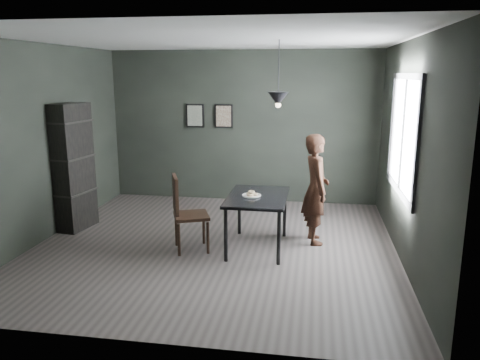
# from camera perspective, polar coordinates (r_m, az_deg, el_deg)

# --- Properties ---
(ground) EXTENTS (5.00, 5.00, 0.00)m
(ground) POSITION_cam_1_polar(r_m,az_deg,el_deg) (6.70, -3.06, -7.94)
(ground) COLOR #35302E
(ground) RESTS_ON ground
(back_wall) EXTENTS (5.00, 0.10, 2.80)m
(back_wall) POSITION_cam_1_polar(r_m,az_deg,el_deg) (8.77, 0.31, 6.48)
(back_wall) COLOR black
(back_wall) RESTS_ON ground
(ceiling) EXTENTS (5.00, 5.00, 0.02)m
(ceiling) POSITION_cam_1_polar(r_m,az_deg,el_deg) (6.27, -3.37, 16.72)
(ceiling) COLOR silver
(ceiling) RESTS_ON ground
(window_assembly) EXTENTS (0.04, 1.96, 1.56)m
(window_assembly) POSITION_cam_1_polar(r_m,az_deg,el_deg) (6.46, 19.24, 5.25)
(window_assembly) COLOR white
(window_assembly) RESTS_ON ground
(cafe_table) EXTENTS (0.80, 1.20, 0.75)m
(cafe_table) POSITION_cam_1_polar(r_m,az_deg,el_deg) (6.39, 2.14, -2.61)
(cafe_table) COLOR black
(cafe_table) RESTS_ON ground
(white_plate) EXTENTS (0.23, 0.23, 0.01)m
(white_plate) POSITION_cam_1_polar(r_m,az_deg,el_deg) (6.34, 1.41, -1.95)
(white_plate) COLOR white
(white_plate) RESTS_ON cafe_table
(donut_pile) EXTENTS (0.16, 0.16, 0.07)m
(donut_pile) POSITION_cam_1_polar(r_m,az_deg,el_deg) (6.33, 1.41, -1.68)
(donut_pile) COLOR beige
(donut_pile) RESTS_ON white_plate
(woman) EXTENTS (0.50, 0.64, 1.56)m
(woman) POSITION_cam_1_polar(r_m,az_deg,el_deg) (6.68, 9.22, -1.10)
(woman) COLOR black
(woman) RESTS_ON ground
(wood_chair) EXTENTS (0.59, 0.59, 1.05)m
(wood_chair) POSITION_cam_1_polar(r_m,az_deg,el_deg) (6.37, -6.81, -3.46)
(wood_chair) COLOR black
(wood_chair) RESTS_ON ground
(shelf_unit) EXTENTS (0.46, 0.70, 1.94)m
(shelf_unit) POSITION_cam_1_polar(r_m,az_deg,el_deg) (7.62, -19.77, 1.48)
(shelf_unit) COLOR black
(shelf_unit) RESTS_ON ground
(pendant_lamp) EXTENTS (0.28, 0.28, 0.86)m
(pendant_lamp) POSITION_cam_1_polar(r_m,az_deg,el_deg) (6.24, 4.68, 9.84)
(pendant_lamp) COLOR black
(pendant_lamp) RESTS_ON ground
(framed_print_left) EXTENTS (0.34, 0.04, 0.44)m
(framed_print_left) POSITION_cam_1_polar(r_m,az_deg,el_deg) (8.90, -5.51, 7.81)
(framed_print_left) COLOR black
(framed_print_left) RESTS_ON ground
(framed_print_right) EXTENTS (0.34, 0.04, 0.44)m
(framed_print_right) POSITION_cam_1_polar(r_m,az_deg,el_deg) (8.78, -2.00, 7.79)
(framed_print_right) COLOR black
(framed_print_right) RESTS_ON ground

